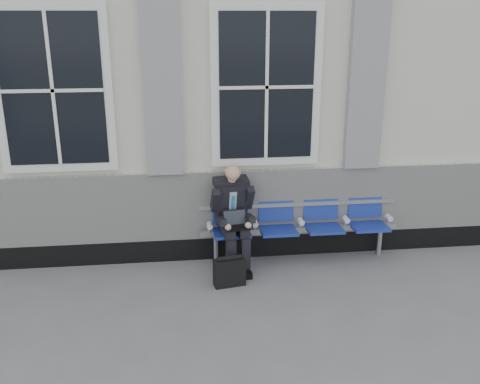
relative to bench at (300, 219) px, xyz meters
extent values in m
plane|color=slate|center=(-0.80, -1.32, -0.55)|extent=(70.00, 70.00, 0.00)
cube|color=silver|center=(-0.80, 2.18, 1.55)|extent=(14.00, 4.00, 4.20)
cube|color=black|center=(-0.80, 0.15, -0.40)|extent=(14.00, 0.10, 0.30)
cube|color=silver|center=(-0.80, 0.14, 0.20)|extent=(14.00, 0.08, 0.90)
cube|color=gray|center=(-1.70, 0.12, 1.85)|extent=(0.45, 0.14, 2.40)
cube|color=gray|center=(0.80, 0.12, 1.85)|extent=(0.45, 0.14, 2.40)
cube|color=white|center=(-2.95, 0.14, 1.70)|extent=(1.35, 0.10, 1.95)
cube|color=black|center=(-2.95, 0.09, 1.70)|extent=(1.15, 0.02, 1.75)
cube|color=white|center=(-0.45, 0.14, 1.70)|extent=(1.35, 0.10, 1.95)
cube|color=black|center=(-0.45, 0.09, 1.70)|extent=(1.15, 0.02, 1.75)
cube|color=#9EA0A3|center=(0.00, -0.02, -0.13)|extent=(2.60, 0.07, 0.07)
cube|color=#9EA0A3|center=(0.00, 0.10, 0.18)|extent=(2.60, 0.05, 0.05)
cylinder|color=#9EA0A3|center=(-1.10, -0.02, -0.36)|extent=(0.06, 0.06, 0.39)
cylinder|color=#9EA0A3|center=(1.10, -0.02, -0.36)|extent=(0.06, 0.06, 0.39)
cube|color=navy|center=(-0.90, -0.10, -0.10)|extent=(0.46, 0.42, 0.07)
cube|color=navy|center=(-0.90, 0.11, 0.16)|extent=(0.46, 0.10, 0.40)
cube|color=navy|center=(-0.30, -0.10, -0.10)|extent=(0.46, 0.42, 0.07)
cube|color=navy|center=(-0.30, 0.11, 0.16)|extent=(0.46, 0.10, 0.40)
cube|color=navy|center=(0.30, -0.10, -0.10)|extent=(0.46, 0.42, 0.07)
cube|color=navy|center=(0.30, 0.11, 0.16)|extent=(0.46, 0.10, 0.40)
cube|color=navy|center=(0.90, -0.10, -0.10)|extent=(0.46, 0.42, 0.07)
cube|color=navy|center=(0.90, 0.11, 0.16)|extent=(0.46, 0.10, 0.40)
cylinder|color=white|center=(-1.18, -0.07, 0.00)|extent=(0.07, 0.12, 0.07)
cylinder|color=white|center=(-0.60, -0.07, 0.00)|extent=(0.07, 0.12, 0.07)
cylinder|color=white|center=(0.00, -0.07, 0.00)|extent=(0.07, 0.12, 0.07)
cylinder|color=white|center=(0.60, -0.07, 0.00)|extent=(0.07, 0.12, 0.07)
cylinder|color=white|center=(1.18, -0.07, 0.00)|extent=(0.07, 0.12, 0.07)
cube|color=black|center=(-0.93, -0.45, -0.51)|extent=(0.13, 0.25, 0.08)
cube|color=black|center=(-0.75, -0.42, -0.51)|extent=(0.13, 0.25, 0.08)
cube|color=black|center=(-0.94, -0.39, -0.31)|extent=(0.12, 0.13, 0.47)
cube|color=black|center=(-0.76, -0.37, -0.31)|extent=(0.12, 0.13, 0.47)
cube|color=black|center=(-0.97, -0.20, -0.02)|extent=(0.18, 0.42, 0.13)
cube|color=black|center=(-0.79, -0.17, -0.02)|extent=(0.18, 0.42, 0.13)
cube|color=black|center=(-0.90, -0.01, 0.28)|extent=(0.42, 0.36, 0.57)
cube|color=#A5BBD9|center=(-0.89, -0.11, 0.30)|extent=(0.10, 0.10, 0.32)
cube|color=teal|center=(-0.89, -0.12, 0.28)|extent=(0.05, 0.08, 0.27)
cube|color=black|center=(-0.90, -0.03, 0.55)|extent=(0.46, 0.27, 0.13)
cylinder|color=#DDAF8A|center=(-0.89, -0.08, 0.61)|extent=(0.10, 0.10, 0.09)
sphere|color=#DDAF8A|center=(-0.89, -0.13, 0.70)|extent=(0.19, 0.19, 0.19)
cube|color=black|center=(-1.10, -0.12, 0.35)|extent=(0.12, 0.27, 0.33)
cube|color=black|center=(-0.68, -0.06, 0.35)|extent=(0.12, 0.27, 0.33)
cube|color=black|center=(-1.05, -0.28, 0.13)|extent=(0.12, 0.29, 0.13)
cube|color=black|center=(-0.69, -0.23, 0.13)|extent=(0.12, 0.29, 0.13)
sphere|color=#DDAF8A|center=(-0.98, -0.40, 0.10)|extent=(0.08, 0.08, 0.08)
sphere|color=#DDAF8A|center=(-0.73, -0.36, 0.10)|extent=(0.08, 0.08, 0.08)
cube|color=black|center=(-0.86, -0.31, 0.05)|extent=(0.32, 0.25, 0.02)
cube|color=black|center=(-0.87, -0.21, 0.15)|extent=(0.31, 0.12, 0.19)
cube|color=black|center=(-0.87, -0.21, 0.15)|extent=(0.28, 0.10, 0.16)
cube|color=black|center=(-0.99, -0.63, -0.39)|extent=(0.39, 0.21, 0.33)
cylinder|color=black|center=(-0.99, -0.63, -0.20)|extent=(0.30, 0.11, 0.06)
camera|label=1|loc=(-1.53, -6.33, 2.55)|focal=40.00mm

